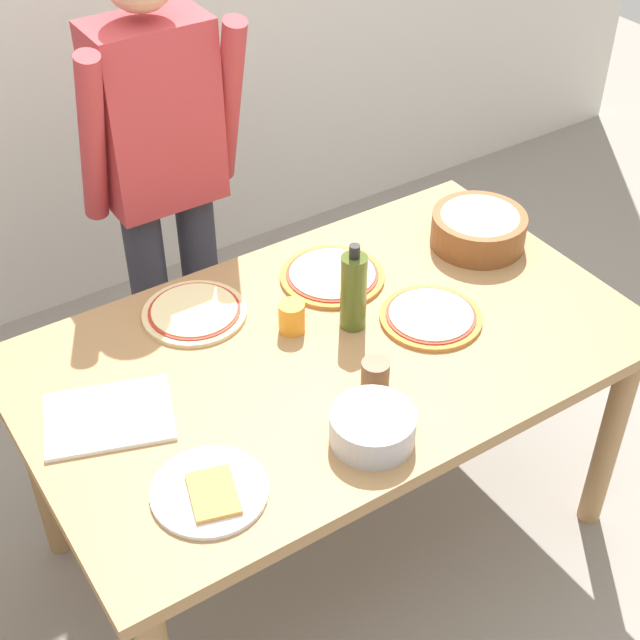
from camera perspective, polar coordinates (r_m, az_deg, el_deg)
name	(u,v)px	position (r m, az deg, el deg)	size (l,w,h in m)	color
ground	(329,530)	(2.96, 0.54, -12.80)	(8.00, 8.00, 0.00)	gray
dining_table	(330,371)	(2.47, 0.63, -3.16)	(1.60, 0.96, 0.76)	#A37A4C
person_cook	(163,172)	(2.82, -9.66, 8.98)	(0.49, 0.25, 1.62)	#2D2D38
pizza_raw_on_board	(195,312)	(2.52, -7.73, 0.49)	(0.28, 0.28, 0.02)	beige
pizza_cooked_on_tray	(332,276)	(2.63, 0.76, 2.75)	(0.30, 0.30, 0.02)	#C67A33
pizza_second_cooked	(431,317)	(2.50, 6.84, 0.20)	(0.28, 0.28, 0.02)	#C67A33
plate_with_slice	(210,492)	(2.06, -6.78, -10.44)	(0.26, 0.26, 0.02)	white
popcorn_bowl	(479,226)	(2.79, 9.75, 5.71)	(0.28, 0.28, 0.11)	brown
mixing_bowl_steel	(373,427)	(2.14, 3.26, -6.60)	(0.20, 0.20, 0.08)	#B7B7BC
olive_oil_bottle	(353,291)	(2.40, 2.07, 1.80)	(0.07, 0.07, 0.26)	#47561E
cup_orange	(292,317)	(2.43, -1.75, 0.17)	(0.07, 0.07, 0.09)	orange
cup_small_brown	(374,376)	(2.26, 3.34, -3.49)	(0.07, 0.07, 0.09)	brown
cutting_board_white	(109,417)	(2.26, -12.88, -5.84)	(0.30, 0.22, 0.01)	white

